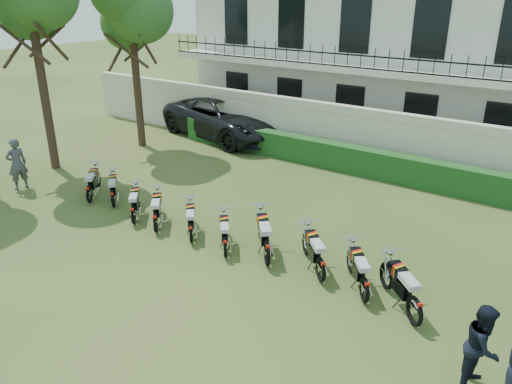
{
  "coord_description": "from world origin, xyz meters",
  "views": [
    {
      "loc": [
        7.42,
        -9.37,
        6.45
      ],
      "look_at": [
        -0.37,
        1.57,
        0.95
      ],
      "focal_mm": 35.0,
      "sensor_mm": 36.0,
      "label": 1
    }
  ],
  "objects_px": {
    "motorcycle_6": "(267,247)",
    "motorcycle_3": "(155,218)",
    "motorcycle_5": "(225,242)",
    "motorcycle_1": "(113,195)",
    "inspector": "(17,164)",
    "tree_west_near": "(130,3)",
    "motorcycle_2": "(133,211)",
    "suv": "(226,118)",
    "motorcycle_8": "(365,284)",
    "motorcycle_0": "(89,190)",
    "motorcycle_4": "(191,229)",
    "officer_1": "(483,347)",
    "motorcycle_9": "(415,304)",
    "motorcycle_7": "(321,264)"
  },
  "relations": [
    {
      "from": "tree_west_near",
      "to": "motorcycle_8",
      "type": "bearing_deg",
      "value": -22.71
    },
    {
      "from": "tree_west_near",
      "to": "suv",
      "type": "relative_size",
      "value": 1.19
    },
    {
      "from": "motorcycle_0",
      "to": "motorcycle_5",
      "type": "xyz_separation_m",
      "value": [
        5.75,
        -0.19,
        -0.05
      ]
    },
    {
      "from": "motorcycle_8",
      "to": "officer_1",
      "type": "distance_m",
      "value": 2.88
    },
    {
      "from": "inspector",
      "to": "tree_west_near",
      "type": "bearing_deg",
      "value": -164.51
    },
    {
      "from": "motorcycle_0",
      "to": "motorcycle_6",
      "type": "xyz_separation_m",
      "value": [
        6.86,
        0.08,
        0.04
      ]
    },
    {
      "from": "motorcycle_5",
      "to": "inspector",
      "type": "bearing_deg",
      "value": 142.33
    },
    {
      "from": "suv",
      "to": "motorcycle_3",
      "type": "bearing_deg",
      "value": -141.09
    },
    {
      "from": "motorcycle_0",
      "to": "suv",
      "type": "distance_m",
      "value": 8.7
    },
    {
      "from": "motorcycle_4",
      "to": "officer_1",
      "type": "bearing_deg",
      "value": -49.62
    },
    {
      "from": "motorcycle_7",
      "to": "suv",
      "type": "xyz_separation_m",
      "value": [
        -9.55,
        8.4,
        0.44
      ]
    },
    {
      "from": "motorcycle_0",
      "to": "motorcycle_5",
      "type": "relative_size",
      "value": 1.11
    },
    {
      "from": "motorcycle_4",
      "to": "motorcycle_9",
      "type": "distance_m",
      "value": 6.16
    },
    {
      "from": "inspector",
      "to": "motorcycle_2",
      "type": "bearing_deg",
      "value": 105.14
    },
    {
      "from": "motorcycle_3",
      "to": "motorcycle_9",
      "type": "distance_m",
      "value": 7.4
    },
    {
      "from": "motorcycle_1",
      "to": "inspector",
      "type": "xyz_separation_m",
      "value": [
        -3.91,
        -0.79,
        0.46
      ]
    },
    {
      "from": "motorcycle_2",
      "to": "motorcycle_4",
      "type": "bearing_deg",
      "value": -38.75
    },
    {
      "from": "motorcycle_1",
      "to": "officer_1",
      "type": "relative_size",
      "value": 0.85
    },
    {
      "from": "motorcycle_4",
      "to": "motorcycle_9",
      "type": "xyz_separation_m",
      "value": [
        6.16,
        -0.03,
        0.08
      ]
    },
    {
      "from": "motorcycle_8",
      "to": "motorcycle_9",
      "type": "xyz_separation_m",
      "value": [
        1.17,
        -0.16,
        0.04
      ]
    },
    {
      "from": "motorcycle_6",
      "to": "officer_1",
      "type": "distance_m",
      "value": 5.4
    },
    {
      "from": "motorcycle_5",
      "to": "motorcycle_1",
      "type": "bearing_deg",
      "value": 135.07
    },
    {
      "from": "suv",
      "to": "motorcycle_5",
      "type": "bearing_deg",
      "value": -129.64
    },
    {
      "from": "motorcycle_0",
      "to": "motorcycle_4",
      "type": "xyz_separation_m",
      "value": [
        4.5,
        -0.12,
        -0.04
      ]
    },
    {
      "from": "tree_west_near",
      "to": "motorcycle_5",
      "type": "xyz_separation_m",
      "value": [
        9.18,
        -5.62,
        -5.46
      ]
    },
    {
      "from": "motorcycle_6",
      "to": "motorcycle_3",
      "type": "bearing_deg",
      "value": 143.42
    },
    {
      "from": "motorcycle_5",
      "to": "suv",
      "type": "relative_size",
      "value": 0.2
    },
    {
      "from": "motorcycle_4",
      "to": "suv",
      "type": "distance_m",
      "value": 10.45
    },
    {
      "from": "motorcycle_4",
      "to": "motorcycle_5",
      "type": "xyz_separation_m",
      "value": [
        1.25,
        -0.07,
        -0.0
      ]
    },
    {
      "from": "motorcycle_0",
      "to": "motorcycle_8",
      "type": "relative_size",
      "value": 0.99
    },
    {
      "from": "motorcycle_0",
      "to": "motorcycle_8",
      "type": "height_order",
      "value": "motorcycle_0"
    },
    {
      "from": "motorcycle_1",
      "to": "motorcycle_3",
      "type": "xyz_separation_m",
      "value": [
        2.36,
        -0.44,
        0.02
      ]
    },
    {
      "from": "tree_west_near",
      "to": "motorcycle_9",
      "type": "distance_m",
      "value": 16.08
    },
    {
      "from": "motorcycle_2",
      "to": "motorcycle_9",
      "type": "height_order",
      "value": "motorcycle_9"
    },
    {
      "from": "suv",
      "to": "motorcycle_8",
      "type": "bearing_deg",
      "value": -116.76
    },
    {
      "from": "officer_1",
      "to": "suv",
      "type": "bearing_deg",
      "value": 54.2
    },
    {
      "from": "motorcycle_2",
      "to": "motorcycle_3",
      "type": "distance_m",
      "value": 0.93
    },
    {
      "from": "motorcycle_7",
      "to": "inspector",
      "type": "xyz_separation_m",
      "value": [
        -11.32,
        -0.77,
        0.42
      ]
    },
    {
      "from": "motorcycle_8",
      "to": "motorcycle_9",
      "type": "height_order",
      "value": "motorcycle_9"
    },
    {
      "from": "motorcycle_1",
      "to": "motorcycle_3",
      "type": "relative_size",
      "value": 0.95
    },
    {
      "from": "motorcycle_2",
      "to": "suv",
      "type": "xyz_separation_m",
      "value": [
        -3.58,
        8.83,
        0.48
      ]
    },
    {
      "from": "tree_west_near",
      "to": "motorcycle_6",
      "type": "relative_size",
      "value": 4.91
    },
    {
      "from": "motorcycle_5",
      "to": "motorcycle_6",
      "type": "distance_m",
      "value": 1.15
    },
    {
      "from": "motorcycle_8",
      "to": "inspector",
      "type": "bearing_deg",
      "value": 143.93
    },
    {
      "from": "motorcycle_1",
      "to": "officer_1",
      "type": "xyz_separation_m",
      "value": [
        11.22,
        -1.33,
        0.36
      ]
    },
    {
      "from": "motorcycle_3",
      "to": "officer_1",
      "type": "xyz_separation_m",
      "value": [
        8.86,
        -0.89,
        0.35
      ]
    },
    {
      "from": "tree_west_near",
      "to": "inspector",
      "type": "bearing_deg",
      "value": -85.99
    },
    {
      "from": "motorcycle_3",
      "to": "motorcycle_4",
      "type": "bearing_deg",
      "value": -36.01
    },
    {
      "from": "tree_west_near",
      "to": "motorcycle_2",
      "type": "relative_size",
      "value": 5.77
    },
    {
      "from": "tree_west_near",
      "to": "suv",
      "type": "bearing_deg",
      "value": 55.37
    }
  ]
}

